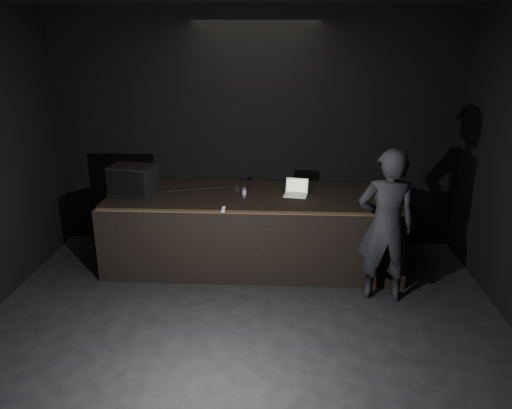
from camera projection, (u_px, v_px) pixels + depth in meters
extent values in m
plane|color=black|center=(235.00, 387.00, 4.65)|extent=(7.00, 7.00, 0.00)
cube|color=black|center=(256.00, 131.00, 7.39)|extent=(6.00, 0.10, 3.50)
cube|color=black|center=(253.00, 229.00, 7.07)|extent=(4.00, 1.50, 1.00)
cube|color=brown|center=(249.00, 212.00, 6.23)|extent=(3.92, 0.10, 0.01)
cube|color=black|center=(133.00, 180.00, 6.93)|extent=(0.67, 0.53, 0.40)
cube|color=black|center=(125.00, 184.00, 6.73)|extent=(0.55, 0.13, 0.34)
cylinder|color=black|center=(198.00, 189.00, 7.15)|extent=(0.91, 0.31, 0.02)
cube|color=silver|center=(295.00, 195.00, 6.87)|extent=(0.34, 0.26, 0.02)
cube|color=silver|center=(295.00, 195.00, 6.87)|extent=(0.28, 0.17, 0.00)
cube|color=silver|center=(297.00, 185.00, 6.96)|extent=(0.31, 0.11, 0.20)
cube|color=#CA833B|center=(297.00, 185.00, 6.96)|extent=(0.28, 0.09, 0.16)
cylinder|color=silver|center=(244.00, 192.00, 6.79)|extent=(0.06, 0.06, 0.14)
cylinder|color=navy|center=(244.00, 192.00, 6.79)|extent=(0.06, 0.06, 0.06)
cylinder|color=#B11034|center=(244.00, 195.00, 6.80)|extent=(0.06, 0.06, 0.01)
cylinder|color=white|center=(237.00, 189.00, 6.98)|extent=(0.08, 0.08, 0.11)
cube|color=white|center=(224.00, 209.00, 6.30)|extent=(0.04, 0.17, 0.03)
imported|color=black|center=(386.00, 226.00, 5.94)|extent=(0.71, 0.49, 1.90)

